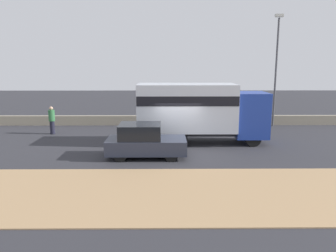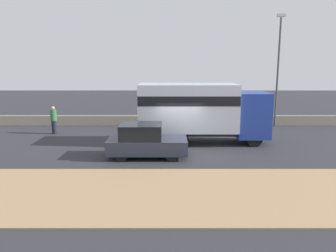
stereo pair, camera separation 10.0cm
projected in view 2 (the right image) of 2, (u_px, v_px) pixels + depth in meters
ground_plane at (179, 152)px, 17.24m from camera, size 80.00×80.00×0.00m
dirt_shoulder_foreground at (184, 192)px, 11.85m from camera, size 60.00×5.26×0.04m
stone_wall_backdrop at (175, 120)px, 24.89m from camera, size 60.00×0.35×0.72m
street_lamp at (277, 64)px, 23.55m from camera, size 0.56×0.28×8.02m
box_truck at (198, 109)px, 18.93m from camera, size 7.45×2.43×3.46m
car_hatchback at (144, 141)px, 16.27m from camera, size 3.93×1.86×1.68m
pedestrian at (52, 120)px, 21.63m from camera, size 0.40×0.40×1.84m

